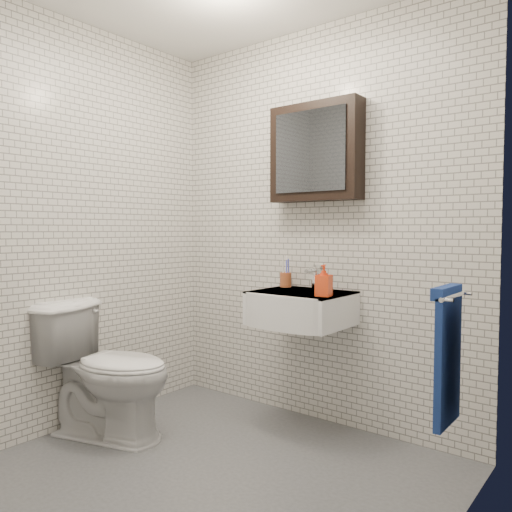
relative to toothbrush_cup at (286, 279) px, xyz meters
The scene contains 9 objects.
ground 1.29m from the toothbrush_cup, 79.81° to the right, with size 2.20×2.00×0.01m, color #4A4D52.
room_shell 1.09m from the toothbrush_cup, 79.81° to the right, with size 2.22×2.02×2.51m.
washbasin 0.32m from the toothbrush_cup, 40.43° to the right, with size 0.55×0.50×0.20m.
faucet 0.22m from the toothbrush_cup, ahead, with size 0.06×0.20×0.15m.
mirror_cabinet 0.83m from the toothbrush_cup, ahead, with size 0.60×0.15×0.60m.
towel_rail 1.35m from the toothbrush_cup, 25.12° to the right, with size 0.09×0.30×0.58m.
toothbrush_cup is the anchor object (origin of this frame).
soap_bottle 0.50m from the toothbrush_cup, 29.94° to the right, with size 0.08×0.08×0.18m, color orange.
toilet 1.23m from the toothbrush_cup, 124.56° to the right, with size 0.45×0.78×0.80m, color white.
Camera 1 is at (1.68, -1.75, 1.22)m, focal length 35.00 mm.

